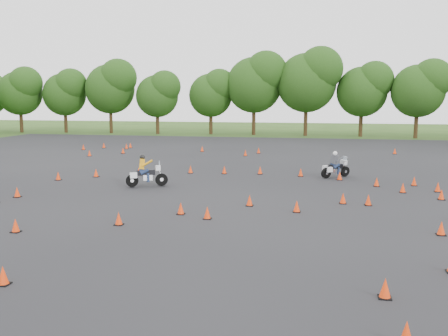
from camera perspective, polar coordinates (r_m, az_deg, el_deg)
ground at (r=20.18m, az=-2.17°, el=-4.96°), size 140.00×140.00×0.00m
asphalt_pad at (r=25.94m, az=0.84°, el=-2.00°), size 62.00×62.00×0.00m
treeline at (r=54.05m, az=9.49°, el=8.12°), size 86.57×32.73×10.75m
traffic_cones at (r=25.77m, az=0.28°, el=-1.56°), size 32.38×33.42×0.45m
rider_grey at (r=29.13m, az=12.62°, el=0.44°), size 1.90×1.72×1.52m
rider_yellow at (r=25.71m, az=-8.82°, el=-0.32°), size 2.22×1.47×1.65m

